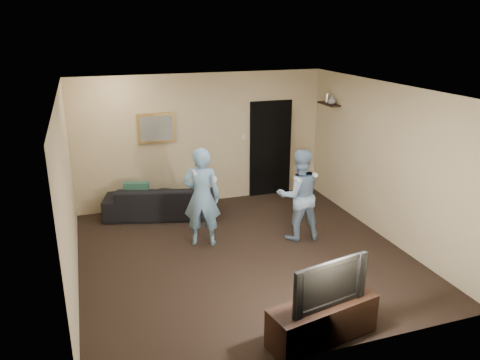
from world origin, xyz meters
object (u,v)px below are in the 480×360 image
object	(u,v)px
tv_console	(322,320)
television	(325,281)
wii_player_left	(202,197)
sofa	(161,200)
wii_player_right	(299,195)

from	to	relation	value
tv_console	television	bearing A→B (deg)	0.00
tv_console	wii_player_left	distance (m)	3.00
sofa	wii_player_right	bearing A→B (deg)	154.84
television	tv_console	bearing A→B (deg)	0.00
tv_console	wii_player_right	size ratio (longest dim) A/B	0.85
sofa	wii_player_left	world-z (taller)	wii_player_left
television	wii_player_right	xyz separation A→B (m)	(0.90, 2.56, 0.01)
wii_player_left	sofa	bearing A→B (deg)	107.74
sofa	tv_console	world-z (taller)	sofa
sofa	television	distance (m)	4.47
wii_player_right	television	bearing A→B (deg)	-109.30
wii_player_left	television	bearing A→B (deg)	-76.40
sofa	television	size ratio (longest dim) A/B	2.08
television	wii_player_right	bearing A→B (deg)	59.67
wii_player_left	wii_player_right	xyz separation A→B (m)	(1.59, -0.29, -0.05)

